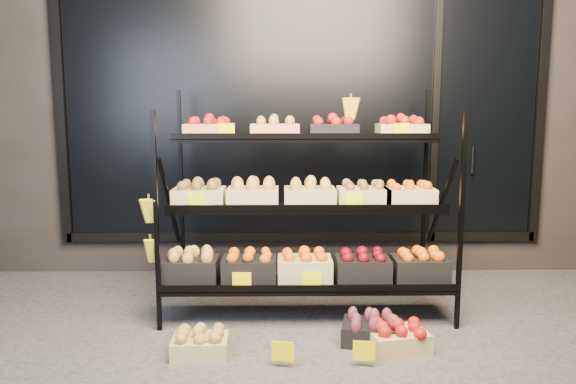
{
  "coord_description": "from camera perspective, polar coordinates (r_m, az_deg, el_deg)",
  "views": [
    {
      "loc": [
        -0.19,
        -3.51,
        1.5
      ],
      "look_at": [
        -0.14,
        0.55,
        0.9
      ],
      "focal_mm": 35.0,
      "sensor_mm": 36.0,
      "label": 1
    }
  ],
  "objects": [
    {
      "name": "building",
      "position": [
        6.11,
        1.06,
        10.68
      ],
      "size": [
        6.0,
        2.08,
        3.5
      ],
      "color": "#2D2826",
      "rests_on": "ground"
    },
    {
      "name": "floor_crate_left",
      "position": [
        3.61,
        -8.92,
        -14.85
      ],
      "size": [
        0.35,
        0.26,
        0.18
      ],
      "rotation": [
        0.0,
        0.0,
        0.03
      ],
      "color": "tan",
      "rests_on": "ground"
    },
    {
      "name": "floor_crate_right",
      "position": [
        3.78,
        8.55,
        -13.61
      ],
      "size": [
        0.43,
        0.35,
        0.2
      ],
      "rotation": [
        0.0,
        0.0,
        -0.2
      ],
      "color": "black",
      "rests_on": "ground"
    },
    {
      "name": "display_rack",
      "position": [
        4.18,
        1.68,
        -1.49
      ],
      "size": [
        2.18,
        1.02,
        1.71
      ],
      "color": "black",
      "rests_on": "ground"
    },
    {
      "name": "ground",
      "position": [
        3.82,
        2.26,
        -14.76
      ],
      "size": [
        24.0,
        24.0,
        0.0
      ],
      "primitive_type": "plane",
      "color": "#514F4C",
      "rests_on": "ground"
    },
    {
      "name": "tag_floor_b",
      "position": [
        3.46,
        7.72,
        -16.31
      ],
      "size": [
        0.13,
        0.01,
        0.12
      ],
      "primitive_type": "cube",
      "color": "#E9E600",
      "rests_on": "ground"
    },
    {
      "name": "tag_floor_a",
      "position": [
        3.43,
        -0.53,
        -16.5
      ],
      "size": [
        0.13,
        0.01,
        0.12
      ],
      "primitive_type": "cube",
      "color": "#E9E600",
      "rests_on": "ground"
    },
    {
      "name": "floor_crate_midright",
      "position": [
        3.71,
        11.08,
        -14.2
      ],
      "size": [
        0.41,
        0.33,
        0.19
      ],
      "rotation": [
        0.0,
        0.0,
        0.21
      ],
      "color": "tan",
      "rests_on": "ground"
    }
  ]
}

